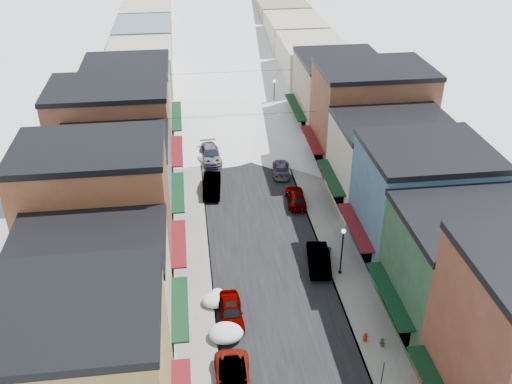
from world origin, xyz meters
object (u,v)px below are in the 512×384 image
object	(u,v)px
streetlamp_near	(342,246)
car_green_sedan	(319,258)
car_white_suv	(233,380)
car_dark_hatch	(212,185)
fire_hydrant	(365,337)
trash_can	(328,253)
car_silver_sedan	(231,311)

from	to	relation	value
streetlamp_near	car_green_sedan	bearing A→B (deg)	139.61
car_white_suv	car_dark_hatch	world-z (taller)	car_dark_hatch
car_white_suv	car_dark_hatch	bearing A→B (deg)	91.27
car_white_suv	fire_hydrant	size ratio (longest dim) A/B	6.98
car_white_suv	fire_hydrant	distance (m)	10.41
car_white_suv	trash_can	xyz separation A→B (m)	(9.62, 13.20, -0.07)
car_white_suv	fire_hydrant	xyz separation A→B (m)	(9.99, 2.94, -0.23)
car_dark_hatch	fire_hydrant	size ratio (longest dim) A/B	6.84
car_white_suv	streetlamp_near	xyz separation A→B (m)	(10.17, 10.97, 2.24)
streetlamp_near	car_silver_sedan	bearing A→B (deg)	-155.96
car_white_suv	car_silver_sedan	distance (m)	6.64
car_silver_sedan	trash_can	distance (m)	11.29
car_white_suv	car_green_sedan	bearing A→B (deg)	56.79
car_silver_sedan	car_dark_hatch	world-z (taller)	car_dark_hatch
trash_can	car_silver_sedan	bearing A→B (deg)	-144.39
car_white_suv	trash_can	bearing A→B (deg)	55.55
car_green_sedan	trash_can	world-z (taller)	car_green_sedan
car_dark_hatch	trash_can	xyz separation A→B (m)	(9.45, -13.12, -0.19)
car_white_suv	car_silver_sedan	world-z (taller)	car_silver_sedan
car_silver_sedan	fire_hydrant	size ratio (longest dim) A/B	6.05
car_silver_sedan	fire_hydrant	distance (m)	10.24
car_dark_hatch	streetlamp_near	size ratio (longest dim) A/B	1.14
car_green_sedan	trash_can	xyz separation A→B (m)	(1.04, 0.88, -0.19)
streetlamp_near	fire_hydrant	bearing A→B (deg)	-91.32
car_silver_sedan	streetlamp_near	distance (m)	10.88
car_green_sedan	fire_hydrant	world-z (taller)	car_green_sedan
car_dark_hatch	trash_can	bearing A→B (deg)	-49.10
car_silver_sedan	streetlamp_near	bearing A→B (deg)	23.54
car_white_suv	fire_hydrant	world-z (taller)	car_white_suv
car_white_suv	car_silver_sedan	bearing A→B (deg)	87.85
car_white_suv	streetlamp_near	world-z (taller)	streetlamp_near
car_silver_sedan	car_green_sedan	xyz separation A→B (m)	(8.14, 5.70, 0.07)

